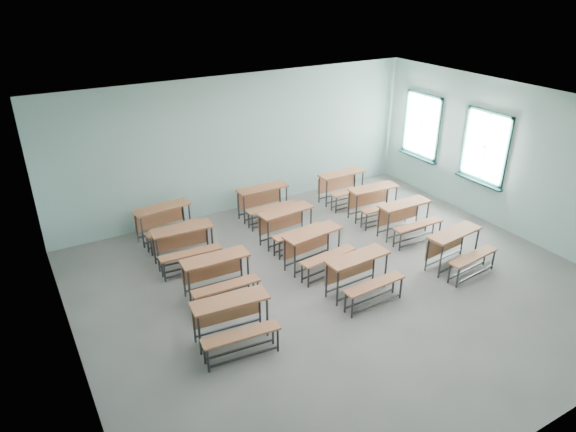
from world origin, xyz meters
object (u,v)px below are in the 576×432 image
Objects in this scene: desk_unit_r1c1 at (316,245)px; desk_unit_r2c0 at (184,241)px; desk_unit_r3c0 at (165,219)px; desk_unit_r0c1 at (361,271)px; desk_unit_r3c2 at (344,183)px; desk_unit_r2c2 at (376,198)px; desk_unit_r1c2 at (407,215)px; desk_unit_r0c0 at (233,316)px; desk_unit_r2c1 at (289,222)px; desk_unit_r0c2 at (458,245)px; desk_unit_r3c1 at (265,199)px; desk_unit_r1c0 at (218,272)px.

desk_unit_r2c0 is (-2.12, 1.41, 0.00)m from desk_unit_r1c1.
desk_unit_r2c0 is 1.16m from desk_unit_r3c0.
desk_unit_r0c1 is 4.08m from desk_unit_r3c2.
desk_unit_r2c2 is at bearing 44.31° from desk_unit_r0c1.
desk_unit_r3c0 is 4.45m from desk_unit_r3c2.
desk_unit_r1c2 is 0.94× the size of desk_unit_r3c0.
desk_unit_r0c0 is 1.02× the size of desk_unit_r2c2.
desk_unit_r2c1 is 1.00× the size of desk_unit_r2c2.
desk_unit_r3c2 is (-0.03, 3.66, 0.00)m from desk_unit_r0c2.
desk_unit_r0c0 is 3.33m from desk_unit_r2c1.
desk_unit_r2c1 is at bearing -4.68° from desk_unit_r2c0.
desk_unit_r3c1 is at bearing 175.87° from desk_unit_r3c2.
desk_unit_r2c0 is 0.99× the size of desk_unit_r2c1.
desk_unit_r0c2 is 1.50m from desk_unit_r1c2.
desk_unit_r1c0 is at bearing 155.90° from desk_unit_r0c2.
desk_unit_r0c0 is at bearing -122.99° from desk_unit_r3c1.
desk_unit_r2c2 is at bearing -24.13° from desk_unit_r3c0.
desk_unit_r2c0 is at bearing -96.45° from desk_unit_r3c0.
desk_unit_r1c2 is 1.03m from desk_unit_r2c2.
desk_unit_r1c0 and desk_unit_r3c0 have the same top height.
desk_unit_r0c2 is 1.00× the size of desk_unit_r1c1.
desk_unit_r3c1 is (0.01, 3.62, 0.00)m from desk_unit_r0c1.
desk_unit_r2c1 is at bearing -152.73° from desk_unit_r3c2.
desk_unit_r3c2 is at bearing 97.98° from desk_unit_r2c2.
desk_unit_r1c1 and desk_unit_r3c2 have the same top height.
desk_unit_r1c1 is at bearing -57.17° from desk_unit_r3c0.
desk_unit_r3c2 is at bearing 84.45° from desk_unit_r0c2.
desk_unit_r3c2 is at bearing 30.02° from desk_unit_r1c0.
desk_unit_r0c1 is 2.59m from desk_unit_r1c2.
desk_unit_r1c1 and desk_unit_r3c1 have the same top height.
desk_unit_r2c1 is at bearing 126.72° from desk_unit_r0c2.
desk_unit_r0c0 is 2.66m from desk_unit_r2c0.
desk_unit_r3c0 is at bearing 176.17° from desk_unit_r3c2.
desk_unit_r0c2 and desk_unit_r1c0 have the same top height.
desk_unit_r2c1 is (2.17, -0.30, 0.00)m from desk_unit_r2c0.
desk_unit_r3c1 is 2.14m from desk_unit_r3c2.
desk_unit_r0c0 is 0.99× the size of desk_unit_r3c0.
desk_unit_r0c2 is (4.66, -0.13, 0.00)m from desk_unit_r0c0.
desk_unit_r2c0 is (-2.29, 2.59, 0.00)m from desk_unit_r0c1.
desk_unit_r0c2 is 4.57m from desk_unit_r1c0.
desk_unit_r3c1 is (2.19, 2.39, 0.00)m from desk_unit_r1c0.
desk_unit_r1c0 is at bearing -131.26° from desk_unit_r3c1.
desk_unit_r2c2 is (-0.02, 1.03, 0.00)m from desk_unit_r1c2.
desk_unit_r2c0 is (-0.12, 1.36, 0.00)m from desk_unit_r1c0.
desk_unit_r3c2 is at bearing -2.71° from desk_unit_r3c1.
desk_unit_r0c0 and desk_unit_r2c0 have the same top height.
desk_unit_r2c2 and desk_unit_r3c0 have the same top height.
desk_unit_r1c0 is 0.96× the size of desk_unit_r3c0.
desk_unit_r1c0 and desk_unit_r1c2 have the same top height.
desk_unit_r0c0 is at bearing -101.02° from desk_unit_r1c0.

